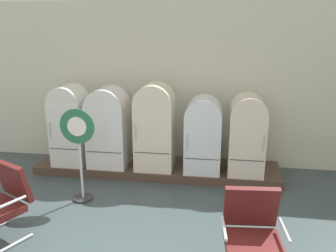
# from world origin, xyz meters

# --- Properties ---
(back_wall) EXTENTS (11.76, 0.12, 3.15)m
(back_wall) POSITION_xyz_m (0.00, 3.66, 1.59)
(back_wall) COLOR silver
(back_wall) RESTS_ON ground
(display_plinth) EXTENTS (4.56, 0.95, 0.16)m
(display_plinth) POSITION_xyz_m (0.00, 3.02, 0.08)
(display_plinth) COLOR #4B392D
(display_plinth) RESTS_ON ground
(refrigerator_0) EXTENTS (0.61, 0.64, 1.50)m
(refrigerator_0) POSITION_xyz_m (-1.63, 2.90, 0.95)
(refrigerator_0) COLOR white
(refrigerator_0) RESTS_ON display_plinth
(refrigerator_1) EXTENTS (0.71, 0.65, 1.48)m
(refrigerator_1) POSITION_xyz_m (-0.88, 2.90, 0.93)
(refrigerator_1) COLOR white
(refrigerator_1) RESTS_ON display_plinth
(refrigerator_2) EXTENTS (0.68, 0.63, 1.57)m
(refrigerator_2) POSITION_xyz_m (-0.01, 2.89, 0.99)
(refrigerator_2) COLOR silver
(refrigerator_2) RESTS_ON display_plinth
(refrigerator_3) EXTENTS (0.64, 0.62, 1.36)m
(refrigerator_3) POSITION_xyz_m (0.86, 2.89, 0.87)
(refrigerator_3) COLOR white
(refrigerator_3) RESTS_ON display_plinth
(refrigerator_4) EXTENTS (0.61, 0.70, 1.41)m
(refrigerator_4) POSITION_xyz_m (1.62, 2.93, 0.90)
(refrigerator_4) COLOR silver
(refrigerator_4) RESTS_ON display_plinth
(armchair_left) EXTENTS (0.83, 0.84, 1.00)m
(armchair_left) POSITION_xyz_m (-1.61, 0.69, 0.54)
(armchair_left) COLOR silver
(armchair_left) RESTS_ON ground
(armchair_right) EXTENTS (0.71, 0.68, 1.00)m
(armchair_right) POSITION_xyz_m (1.54, 0.43, 0.54)
(armchair_right) COLOR silver
(armchair_right) RESTS_ON ground
(sign_stand) EXTENTS (0.55, 0.32, 1.51)m
(sign_stand) POSITION_xyz_m (-0.99, 1.78, 0.81)
(sign_stand) COLOR #2D2D30
(sign_stand) RESTS_ON ground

